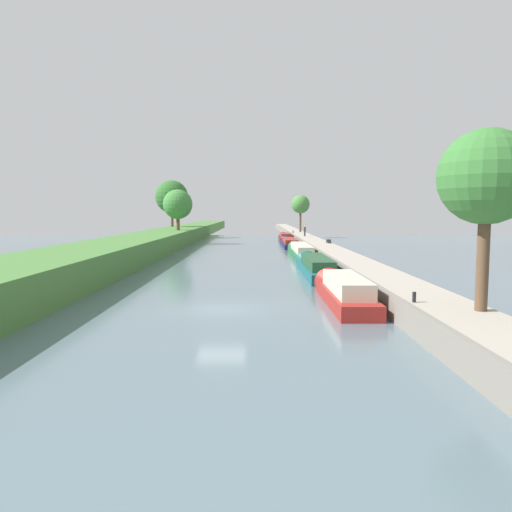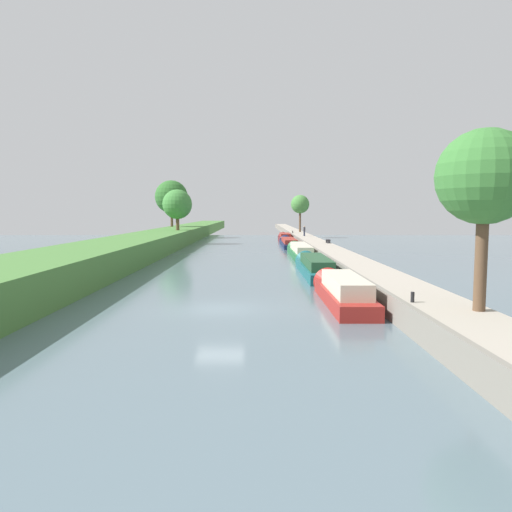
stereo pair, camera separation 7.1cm
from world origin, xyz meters
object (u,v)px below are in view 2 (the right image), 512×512
at_px(narrowboat_green, 299,251).
at_px(park_bench, 327,240).
at_px(narrowboat_maroon, 283,238).
at_px(mooring_bollard_near, 411,297).
at_px(person_walking, 303,231).
at_px(narrowboat_teal, 313,266).
at_px(narrowboat_navy, 287,243).
at_px(narrowboat_red, 340,291).
at_px(mooring_bollard_far, 291,232).

xyz_separation_m(narrowboat_green, park_bench, (4.00, 5.47, 0.91)).
distance_m(narrowboat_maroon, mooring_bollard_near, 62.90).
bearing_deg(person_walking, narrowboat_teal, -94.53).
distance_m(narrowboat_teal, narrowboat_navy, 32.23).
bearing_deg(narrowboat_green, park_bench, 53.80).
xyz_separation_m(narrowboat_red, narrowboat_navy, (0.01, 44.57, -0.16)).
xyz_separation_m(narrowboat_teal, narrowboat_maroon, (0.25, 44.29, -0.04)).
height_order(person_walking, mooring_bollard_far, person_walking).
bearing_deg(mooring_bollard_far, park_bench, -85.42).
height_order(narrowboat_red, narrowboat_navy, narrowboat_red).
distance_m(narrowboat_teal, narrowboat_maroon, 44.29).
distance_m(narrowboat_green, narrowboat_navy, 16.97).
height_order(narrowboat_teal, mooring_bollard_far, mooring_bollard_far).
height_order(person_walking, mooring_bollard_near, person_walking).
xyz_separation_m(narrowboat_teal, mooring_bollard_far, (1.99, 48.93, 0.78)).
height_order(narrowboat_maroon, mooring_bollard_near, mooring_bollard_near).
height_order(narrowboat_red, mooring_bollard_far, mooring_bollard_far).
bearing_deg(mooring_bollard_near, narrowboat_red, 107.23).
xyz_separation_m(narrowboat_navy, mooring_bollard_near, (1.93, -50.81, 0.91)).
bearing_deg(mooring_bollard_near, park_bench, 86.71).
xyz_separation_m(narrowboat_red, person_walking, (2.97, 50.46, 1.40)).
relative_size(narrowboat_navy, person_walking, 8.82).
bearing_deg(narrowboat_navy, mooring_bollard_near, -87.83).
bearing_deg(narrowboat_red, person_walking, 86.63).
bearing_deg(narrowboat_red, park_bench, 82.78).
height_order(narrowboat_green, person_walking, person_walking).
bearing_deg(narrowboat_teal, narrowboat_green, 89.10).
bearing_deg(person_walking, mooring_bollard_far, 95.46).
relative_size(mooring_bollard_near, mooring_bollard_far, 1.00).
relative_size(narrowboat_navy, narrowboat_maroon, 1.43).
bearing_deg(narrowboat_teal, narrowboat_red, -89.75).
bearing_deg(narrowboat_navy, narrowboat_teal, -90.11).
bearing_deg(mooring_bollard_far, narrowboat_teal, -92.33).
distance_m(narrowboat_navy, mooring_bollard_far, 16.83).
bearing_deg(park_bench, narrowboat_teal, -101.57).
height_order(narrowboat_teal, person_walking, person_walking).
xyz_separation_m(narrowboat_navy, person_walking, (2.96, 5.88, 1.55)).
bearing_deg(park_bench, person_walking, 94.03).
relative_size(narrowboat_red, person_walking, 6.27).
bearing_deg(mooring_bollard_far, narrowboat_green, -92.97).
height_order(narrowboat_navy, mooring_bollard_near, mooring_bollard_near).
height_order(narrowboat_navy, narrowboat_maroon, narrowboat_maroon).
xyz_separation_m(narrowboat_maroon, person_walking, (2.77, -6.17, 1.47)).
bearing_deg(narrowboat_teal, narrowboat_maroon, 89.68).
bearing_deg(narrowboat_maroon, person_walking, -65.79).
bearing_deg(narrowboat_teal, mooring_bollard_far, 87.67).
bearing_deg(person_walking, narrowboat_green, -96.93).
distance_m(person_walking, park_bench, 17.43).
distance_m(narrowboat_teal, person_walking, 38.26).
height_order(narrowboat_red, narrowboat_maroon, narrowboat_red).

